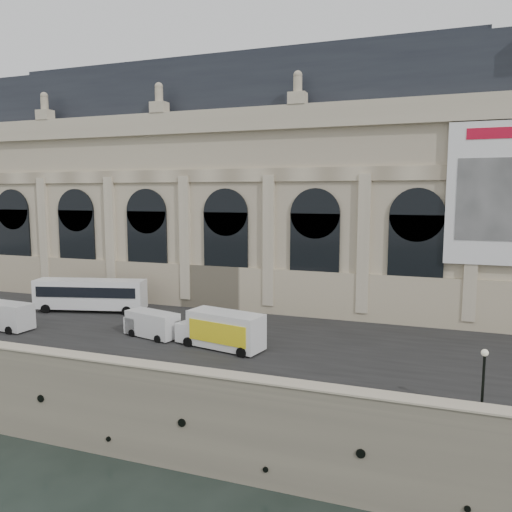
% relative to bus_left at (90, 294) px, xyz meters
% --- Properties ---
extents(ground, '(260.00, 260.00, 0.00)m').
position_rel_bus_left_xyz_m(ground, '(17.94, -16.23, -8.02)').
color(ground, black).
rests_on(ground, ground).
extents(quay, '(160.00, 70.00, 6.00)m').
position_rel_bus_left_xyz_m(quay, '(17.94, 18.77, -5.02)').
color(quay, gray).
rests_on(quay, ground).
extents(street, '(160.00, 24.00, 0.06)m').
position_rel_bus_left_xyz_m(street, '(17.94, -2.23, -1.99)').
color(street, '#2D2D2D').
rests_on(street, quay).
extents(parapet, '(160.00, 1.40, 1.21)m').
position_rel_bus_left_xyz_m(parapet, '(17.94, -15.63, -1.40)').
color(parapet, gray).
rests_on(parapet, quay).
extents(museum, '(69.00, 18.70, 29.10)m').
position_rel_bus_left_xyz_m(museum, '(11.96, 14.63, 11.70)').
color(museum, beige).
rests_on(museum, quay).
extents(bus_left, '(12.47, 5.40, 3.60)m').
position_rel_bus_left_xyz_m(bus_left, '(0.00, 0.00, 0.00)').
color(bus_left, white).
rests_on(bus_left, quay).
extents(van_b, '(6.09, 2.80, 2.65)m').
position_rel_bus_left_xyz_m(van_b, '(-3.40, -8.85, -0.67)').
color(van_b, silver).
rests_on(van_b, quay).
extents(van_c, '(5.67, 3.28, 2.38)m').
position_rel_bus_left_xyz_m(van_c, '(11.43, -6.29, -0.81)').
color(van_c, silver).
rests_on(van_c, quay).
extents(box_truck, '(8.18, 4.08, 3.16)m').
position_rel_bus_left_xyz_m(box_truck, '(18.92, -7.20, -0.43)').
color(box_truck, white).
rests_on(box_truck, quay).
extents(lamp_right, '(0.42, 0.42, 4.09)m').
position_rel_bus_left_xyz_m(lamp_right, '(38.58, -14.05, 0.01)').
color(lamp_right, black).
rests_on(lamp_right, quay).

